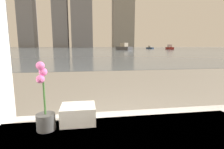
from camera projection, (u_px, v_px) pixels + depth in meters
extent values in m
cylinder|color=#4C4C4C|center=(46.00, 122.00, 1.08)|extent=(0.11, 0.11, 0.10)
cylinder|color=#38662D|center=(44.00, 90.00, 1.05)|extent=(0.01, 0.01, 0.30)
sphere|color=pink|center=(40.00, 66.00, 1.01)|extent=(0.05, 0.05, 0.05)
sphere|color=pink|center=(43.00, 72.00, 1.03)|extent=(0.05, 0.05, 0.05)
sphere|color=pink|center=(40.00, 79.00, 1.01)|extent=(0.05, 0.05, 0.05)
cube|color=white|center=(78.00, 120.00, 1.19)|extent=(0.23, 0.19, 0.04)
cube|color=white|center=(78.00, 114.00, 1.18)|extent=(0.23, 0.19, 0.04)
cube|color=white|center=(78.00, 108.00, 1.17)|extent=(0.23, 0.19, 0.04)
cube|color=slate|center=(86.00, 49.00, 60.94)|extent=(180.00, 110.00, 0.01)
cube|color=#4C4C51|center=(124.00, 48.00, 43.66)|extent=(3.64, 4.91, 0.82)
cube|color=#B2A893|center=(124.00, 45.00, 43.52)|extent=(1.87, 2.11, 0.94)
cube|color=navy|center=(150.00, 48.00, 60.03)|extent=(1.95, 2.98, 0.49)
cube|color=#B2A893|center=(150.00, 47.00, 59.94)|extent=(1.05, 1.24, 0.56)
cube|color=maroon|center=(170.00, 48.00, 51.11)|extent=(1.85, 3.92, 0.66)
cube|color=silver|center=(170.00, 46.00, 51.00)|extent=(1.14, 1.54, 0.75)
cube|color=slate|center=(60.00, 18.00, 110.31)|extent=(9.31, 7.94, 36.39)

